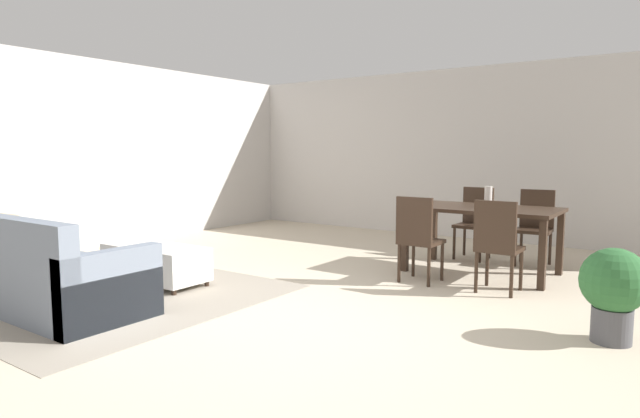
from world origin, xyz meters
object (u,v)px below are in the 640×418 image
dining_table (482,215)px  dining_chair_far_left (475,218)px  ottoman_table (156,262)px  dining_chair_near_left (418,234)px  couch (35,275)px  dining_chair_far_right (535,223)px  potted_plant (614,288)px  vase_centerpiece (488,197)px  dining_chair_near_right (497,241)px

dining_table → dining_chair_far_left: 0.91m
ottoman_table → dining_chair_near_left: size_ratio=1.29×
couch → dining_chair_near_left: 3.69m
dining_chair_far_right → couch: bearing=-125.6°
potted_plant → dining_chair_near_left: bearing=156.8°
ottoman_table → dining_chair_near_left: (2.25, 1.60, 0.29)m
dining_chair_far_left → vase_centerpiece: 0.95m
dining_chair_near_left → dining_chair_near_right: 0.82m
dining_table → dining_chair_far_left: dining_chair_far_left is taller
dining_chair_near_left → potted_plant: (1.93, -0.83, -0.11)m
ottoman_table → dining_table: 3.64m
dining_chair_near_left → dining_chair_far_right: 1.86m
dining_chair_near_left → dining_chair_near_right: (0.81, 0.06, 0.00)m
dining_chair_near_right → vase_centerpiece: size_ratio=3.90×
vase_centerpiece → potted_plant: size_ratio=0.34×
dining_table → vase_centerpiece: size_ratio=6.92×
couch → potted_plant: bearing=24.1°
ottoman_table → dining_chair_near_left: dining_chair_near_left is taller
couch → dining_chair_near_left: bearing=48.8°
dining_chair_near_left → dining_chair_near_right: size_ratio=1.00×
couch → potted_plant: (4.36, 1.95, 0.12)m
ottoman_table → dining_chair_far_right: (3.02, 3.30, 0.29)m
couch → potted_plant: 4.77m
couch → dining_chair_far_right: 5.50m
couch → dining_chair_near_right: (3.24, 2.83, 0.23)m
couch → potted_plant: size_ratio=3.28×
dining_chair_near_left → dining_chair_far_left: size_ratio=1.00×
dining_chair_far_right → potted_plant: size_ratio=1.32×
dining_table → potted_plant: size_ratio=2.34×
couch → dining_chair_far_left: size_ratio=2.49×
dining_chair_far_left → dining_chair_near_right: bearing=-64.1°
dining_table → dining_chair_near_left: dining_chair_near_left is taller
dining_chair_near_left → dining_chair_far_left: bearing=89.2°
dining_chair_far_left → dining_chair_far_right: (0.75, 0.01, 0.00)m
dining_chair_far_left → dining_chair_near_left: bearing=-90.8°
ottoman_table → dining_chair_far_right: dining_chair_far_right is taller
dining_table → dining_chair_far_right: (0.38, 0.84, -0.15)m
dining_table → vase_centerpiece: (0.05, 0.04, 0.21)m
dining_table → potted_plant: bearing=-47.6°
dining_chair_far_left → potted_plant: bearing=-52.8°
potted_plant → dining_chair_far_left: bearing=127.2°
vase_centerpiece → potted_plant: 2.33m
vase_centerpiece → potted_plant: bearing=-49.2°
couch → dining_table: size_ratio=1.40×
potted_plant → couch: bearing=-155.9°
ottoman_table → vase_centerpiece: vase_centerpiece is taller
dining_chair_near_right → dining_chair_far_right: bearing=91.6°
couch → dining_chair_far_left: bearing=61.2°
potted_plant → dining_chair_near_right: bearing=141.6°
couch → dining_table: 4.61m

